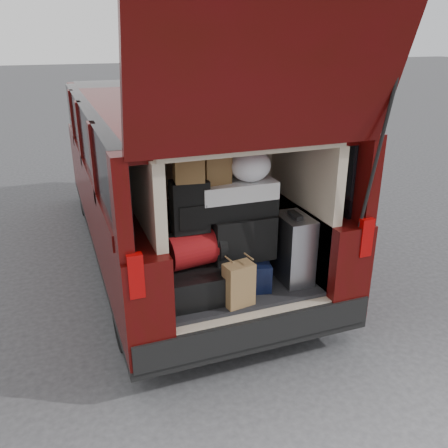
% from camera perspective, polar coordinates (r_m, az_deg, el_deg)
% --- Properties ---
extents(ground, '(80.00, 80.00, 0.00)m').
position_cam_1_polar(ground, '(4.06, 1.96, -14.86)').
color(ground, '#343436').
rests_on(ground, ground).
extents(minivan, '(1.90, 5.35, 2.77)m').
position_cam_1_polar(minivan, '(5.24, -5.68, 5.00)').
color(minivan, black).
rests_on(minivan, ground).
extents(load_floor, '(1.24, 1.05, 0.55)m').
position_cam_1_polar(load_floor, '(4.12, 0.53, -9.64)').
color(load_floor, black).
rests_on(load_floor, ground).
extents(black_hardshell, '(0.44, 0.59, 0.23)m').
position_cam_1_polar(black_hardshell, '(3.70, -3.79, -6.62)').
color(black_hardshell, black).
rests_on(black_hardshell, load_floor).
extents(navy_hardshell, '(0.52, 0.59, 0.22)m').
position_cam_1_polar(navy_hardshell, '(3.86, 1.86, -5.31)').
color(navy_hardshell, black).
rests_on(navy_hardshell, load_floor).
extents(silver_roller, '(0.23, 0.37, 0.55)m').
position_cam_1_polar(silver_roller, '(3.85, 8.33, -2.94)').
color(silver_roller, silver).
rests_on(silver_roller, load_floor).
extents(kraft_bag, '(0.23, 0.17, 0.33)m').
position_cam_1_polar(kraft_bag, '(3.52, 1.78, -7.28)').
color(kraft_bag, olive).
rests_on(kraft_bag, load_floor).
extents(red_duffel, '(0.45, 0.32, 0.27)m').
position_cam_1_polar(red_duffel, '(3.60, -3.58, -2.96)').
color(red_duffel, maroon).
rests_on(red_duffel, black_hardshell).
extents(black_soft_case, '(0.49, 0.30, 0.35)m').
position_cam_1_polar(black_soft_case, '(3.73, 2.09, -1.45)').
color(black_soft_case, black).
rests_on(black_soft_case, navy_hardshell).
extents(backpack, '(0.28, 0.18, 0.39)m').
position_cam_1_polar(backpack, '(3.49, -4.15, 2.12)').
color(backpack, black).
rests_on(backpack, red_duffel).
extents(twotone_duffel, '(0.60, 0.32, 0.27)m').
position_cam_1_polar(twotone_duffel, '(3.65, 1.44, 3.23)').
color(twotone_duffel, white).
rests_on(twotone_duffel, black_soft_case).
extents(grocery_sack_lower, '(0.23, 0.20, 0.19)m').
position_cam_1_polar(grocery_sack_lower, '(3.40, -4.31, 6.73)').
color(grocery_sack_lower, brown).
rests_on(grocery_sack_lower, backpack).
extents(grocery_sack_upper, '(0.22, 0.19, 0.21)m').
position_cam_1_polar(grocery_sack_upper, '(3.54, -1.10, 6.62)').
color(grocery_sack_upper, brown).
rests_on(grocery_sack_upper, twotone_duffel).
extents(plastic_bag_center, '(0.34, 0.32, 0.25)m').
position_cam_1_polar(plastic_bag_center, '(3.57, 3.20, 7.07)').
color(plastic_bag_center, white).
rests_on(plastic_bag_center, twotone_duffel).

